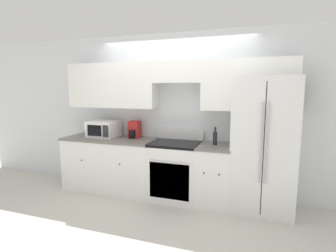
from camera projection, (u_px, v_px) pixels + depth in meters
ground_plane at (161, 205)px, 3.90m from camera, size 12.00×12.00×0.00m
wall_back at (173, 103)px, 4.24m from camera, size 8.00×0.39×2.60m
lower_cabinets_left at (111, 164)px, 4.45m from camera, size 1.57×0.64×0.90m
lower_cabinets_right at (215, 175)px, 3.89m from camera, size 0.49×0.64×0.90m
oven_range at (175, 170)px, 4.08m from camera, size 0.76×0.65×1.06m
refrigerator at (263, 145)px, 3.66m from camera, size 0.84×0.76×1.88m
microwave at (104, 129)px, 4.47m from camera, size 0.48×0.41×0.27m
bottle at (215, 138)px, 3.83m from camera, size 0.06×0.06×0.27m
paper_towel_holder at (134, 130)px, 4.41m from camera, size 0.18×0.23×0.28m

